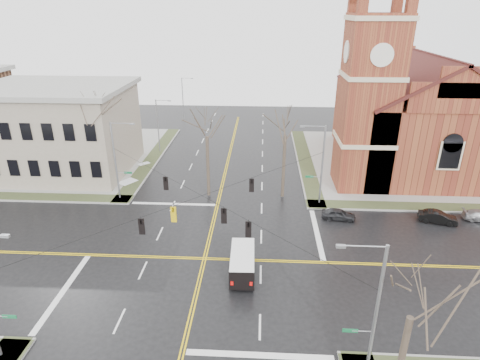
# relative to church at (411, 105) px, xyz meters

# --- Properties ---
(ground) EXTENTS (120.00, 120.00, 0.00)m
(ground) POSITION_rel_church_xyz_m (-24.76, -24.78, -8.43)
(ground) COLOR black
(ground) RESTS_ON ground
(sidewalks) EXTENTS (80.00, 80.00, 0.17)m
(sidewalks) POSITION_rel_church_xyz_m (-24.76, -24.78, -8.36)
(sidewalks) COLOR gray
(sidewalks) RESTS_ON ground
(road_markings) EXTENTS (100.00, 100.00, 0.01)m
(road_markings) POSITION_rel_church_xyz_m (-24.76, -24.78, -8.43)
(road_markings) COLOR gold
(road_markings) RESTS_ON ground
(church) EXTENTS (24.28, 27.48, 27.50)m
(church) POSITION_rel_church_xyz_m (0.00, 0.00, 0.00)
(church) COLOR maroon
(church) RESTS_ON ground
(civic_building_a) EXTENTS (18.00, 14.00, 11.00)m
(civic_building_a) POSITION_rel_church_xyz_m (-46.76, -4.78, -2.93)
(civic_building_a) COLOR gray
(civic_building_a) RESTS_ON ground
(signal_pole_ne) EXTENTS (2.75, 0.22, 9.00)m
(signal_pole_ne) POSITION_rel_church_xyz_m (-13.44, -13.28, -3.48)
(signal_pole_ne) COLOR gray
(signal_pole_ne) RESTS_ON ground
(signal_pole_nw) EXTENTS (2.75, 0.22, 9.00)m
(signal_pole_nw) POSITION_rel_church_xyz_m (-36.09, -13.28, -3.48)
(signal_pole_nw) COLOR gray
(signal_pole_nw) RESTS_ON ground
(signal_pole_se) EXTENTS (2.75, 0.22, 9.00)m
(signal_pole_se) POSITION_rel_church_xyz_m (-13.44, -36.28, -3.48)
(signal_pole_se) COLOR gray
(signal_pole_se) RESTS_ON ground
(span_wires) EXTENTS (23.02, 23.02, 0.03)m
(span_wires) POSITION_rel_church_xyz_m (-24.76, -24.78, -2.23)
(span_wires) COLOR black
(span_wires) RESTS_ON ground
(traffic_signals) EXTENTS (8.21, 8.26, 1.30)m
(traffic_signals) POSITION_rel_church_xyz_m (-24.76, -25.45, -2.98)
(traffic_signals) COLOR black
(traffic_signals) RESTS_ON ground
(streetlight_north_a) EXTENTS (2.30, 0.20, 8.00)m
(streetlight_north_a) POSITION_rel_church_xyz_m (-35.42, 3.22, -3.97)
(streetlight_north_a) COLOR gray
(streetlight_north_a) RESTS_ON ground
(streetlight_north_b) EXTENTS (2.30, 0.20, 8.00)m
(streetlight_north_b) POSITION_rel_church_xyz_m (-35.42, 23.22, -3.97)
(streetlight_north_b) COLOR gray
(streetlight_north_b) RESTS_ON ground
(cargo_van) EXTENTS (2.10, 5.14, 1.93)m
(cargo_van) POSITION_rel_church_xyz_m (-21.30, -26.55, -7.29)
(cargo_van) COLOR white
(cargo_van) RESTS_ON ground
(parked_car_a) EXTENTS (3.66, 1.94, 1.18)m
(parked_car_a) POSITION_rel_church_xyz_m (-11.71, -16.83, -7.84)
(parked_car_a) COLOR black
(parked_car_a) RESTS_ON ground
(parked_car_b) EXTENTS (4.00, 2.23, 1.25)m
(parked_car_b) POSITION_rel_church_xyz_m (-1.61, -16.96, -7.81)
(parked_car_b) COLOR black
(parked_car_b) RESTS_ON ground
(tree_nw_far) EXTENTS (4.00, 4.00, 12.84)m
(tree_nw_far) POSITION_rel_church_xyz_m (-38.55, -11.46, 0.84)
(tree_nw_far) COLOR #382F24
(tree_nw_far) RESTS_ON ground
(tree_nw_near) EXTENTS (4.00, 4.00, 10.76)m
(tree_nw_near) POSITION_rel_church_xyz_m (-26.02, -11.97, -0.64)
(tree_nw_near) COLOR #382F24
(tree_nw_near) RESTS_ON ground
(tree_ne) EXTENTS (4.00, 4.00, 11.13)m
(tree_ne) POSITION_rel_church_xyz_m (-17.37, -11.85, -0.37)
(tree_ne) COLOR #382F24
(tree_ne) RESTS_ON ground
(tree_se) EXTENTS (4.00, 4.00, 9.54)m
(tree_se) POSITION_rel_church_xyz_m (-12.44, -38.62, -1.51)
(tree_se) COLOR #382F24
(tree_se) RESTS_ON ground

